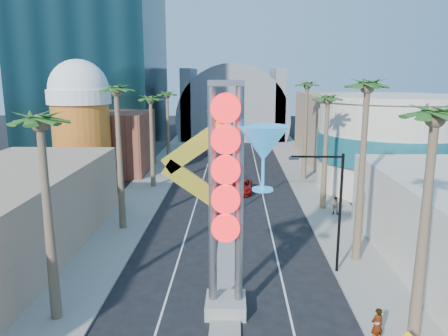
% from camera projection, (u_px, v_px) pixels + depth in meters
% --- Properties ---
extents(sidewalk_west, '(5.00, 100.00, 0.15)m').
position_uv_depth(sidewalk_west, '(157.00, 177.00, 55.56)').
color(sidewalk_west, gray).
rests_on(sidewalk_west, ground).
extents(sidewalk_east, '(5.00, 100.00, 0.15)m').
position_uv_depth(sidewalk_east, '(306.00, 178.00, 55.08)').
color(sidewalk_east, gray).
rests_on(sidewalk_east, ground).
extents(median, '(1.60, 84.00, 0.15)m').
position_uv_depth(median, '(231.00, 172.00, 58.25)').
color(median, gray).
rests_on(median, ground).
extents(brick_filler_west, '(10.00, 10.00, 8.00)m').
position_uv_depth(brick_filler_west, '(111.00, 142.00, 57.83)').
color(brick_filler_west, brown).
rests_on(brick_filler_west, ground).
extents(filler_east, '(10.00, 20.00, 10.00)m').
position_uv_depth(filler_east, '(337.00, 127.00, 66.59)').
color(filler_east, tan).
rests_on(filler_east, ground).
extents(beer_mug, '(7.00, 7.00, 14.50)m').
position_uv_depth(beer_mug, '(81.00, 119.00, 49.23)').
color(beer_mug, '#AB4916').
rests_on(beer_mug, ground).
extents(turquoise_building, '(16.60, 16.60, 10.60)m').
position_uv_depth(turquoise_building, '(391.00, 143.00, 48.89)').
color(turquoise_building, beige).
rests_on(turquoise_building, ground).
extents(canopy, '(22.00, 16.00, 22.00)m').
position_uv_depth(canopy, '(233.00, 116.00, 90.59)').
color(canopy, slate).
rests_on(canopy, ground).
extents(neon_sign, '(6.53, 2.60, 12.55)m').
position_uv_depth(neon_sign, '(242.00, 184.00, 22.47)').
color(neon_sign, gray).
rests_on(neon_sign, ground).
extents(streetlight_0, '(3.79, 0.25, 8.00)m').
position_uv_depth(streetlight_0, '(236.00, 164.00, 39.64)').
color(streetlight_0, black).
rests_on(streetlight_0, ground).
extents(streetlight_1, '(3.79, 0.25, 8.00)m').
position_uv_depth(streetlight_1, '(228.00, 131.00, 63.12)').
color(streetlight_1, black).
rests_on(streetlight_1, ground).
extents(streetlight_2, '(3.45, 0.25, 8.00)m').
position_uv_depth(streetlight_2, '(333.00, 203.00, 27.76)').
color(streetlight_2, black).
rests_on(streetlight_2, ground).
extents(palm_0, '(2.40, 2.40, 11.70)m').
position_uv_depth(palm_0, '(41.00, 135.00, 21.22)').
color(palm_0, brown).
rests_on(palm_0, ground).
extents(palm_1, '(2.40, 2.40, 12.70)m').
position_uv_depth(palm_1, '(117.00, 100.00, 34.72)').
color(palm_1, brown).
rests_on(palm_1, ground).
extents(palm_2, '(2.40, 2.40, 11.20)m').
position_uv_depth(palm_2, '(151.00, 105.00, 48.69)').
color(palm_2, brown).
rests_on(palm_2, ground).
extents(palm_3, '(2.40, 2.40, 11.20)m').
position_uv_depth(palm_3, '(167.00, 99.00, 60.42)').
color(palm_3, brown).
rests_on(palm_3, ground).
extents(palm_4, '(2.40, 2.40, 12.20)m').
position_uv_depth(palm_4, '(434.00, 132.00, 18.72)').
color(palm_4, brown).
rests_on(palm_4, ground).
extents(palm_5, '(2.40, 2.40, 13.20)m').
position_uv_depth(palm_5, '(367.00, 99.00, 28.31)').
color(palm_5, brown).
rests_on(palm_5, ground).
extents(palm_6, '(2.40, 2.40, 11.70)m').
position_uv_depth(palm_6, '(328.00, 106.00, 40.32)').
color(palm_6, brown).
rests_on(palm_6, ground).
extents(palm_7, '(2.40, 2.40, 12.70)m').
position_uv_depth(palm_7, '(307.00, 92.00, 51.86)').
color(palm_7, brown).
rests_on(palm_7, ground).
extents(red_pickup, '(2.64, 5.09, 1.37)m').
position_uv_depth(red_pickup, '(242.00, 186.00, 48.26)').
color(red_pickup, maroon).
rests_on(red_pickup, ground).
extents(pedestrian_a, '(0.77, 0.62, 1.82)m').
position_uv_depth(pedestrian_a, '(377.00, 326.00, 20.85)').
color(pedestrian_a, gray).
rests_on(pedestrian_a, sidewalk_east).
extents(pedestrian_b, '(0.99, 0.90, 1.66)m').
position_uv_depth(pedestrian_b, '(335.00, 205.00, 40.32)').
color(pedestrian_b, gray).
rests_on(pedestrian_b, sidewalk_east).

